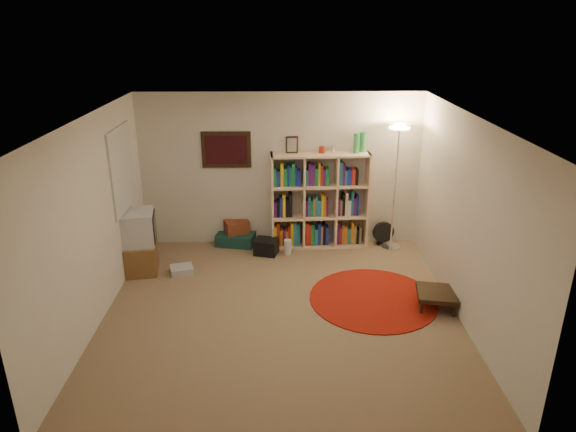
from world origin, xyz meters
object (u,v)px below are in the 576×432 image
Objects in this scene: suitcase at (236,239)px; tv_stand at (141,242)px; floor_fan at (383,233)px; floor_lamp at (398,146)px; side_table at (437,294)px; bookshelf at (318,201)px.

tv_stand is at bearing -134.31° from suitcase.
tv_stand reaches higher than floor_fan.
floor_lamp is 4.15m from tv_stand.
tv_stand reaches higher than suitcase.
floor_fan is at bearing 99.20° from side_table.
floor_lamp is (1.20, -0.17, 0.95)m from bookshelf.
side_table is at bearing -83.41° from floor_lamp.
side_table is at bearing -25.29° from tv_stand.
floor_lamp reaches higher than tv_stand.
side_table is (0.22, -1.87, -1.52)m from floor_lamp.
side_table is (4.10, -1.14, -0.26)m from tv_stand.
side_table is at bearing -92.59° from floor_fan.
side_table is at bearing -25.23° from suitcase.
floor_fan is at bearing 9.90° from suitcase.
suitcase is (-1.36, 0.01, -0.66)m from bookshelf.
bookshelf is 1.51m from suitcase.
floor_lamp is at bearing -11.06° from bookshelf.
floor_lamp reaches higher than suitcase.
tv_stand is (-2.68, -0.90, -0.31)m from bookshelf.
floor_lamp reaches higher than bookshelf.
floor_lamp is at bearing 7.26° from suitcase.
bookshelf is 1.55m from floor_lamp.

